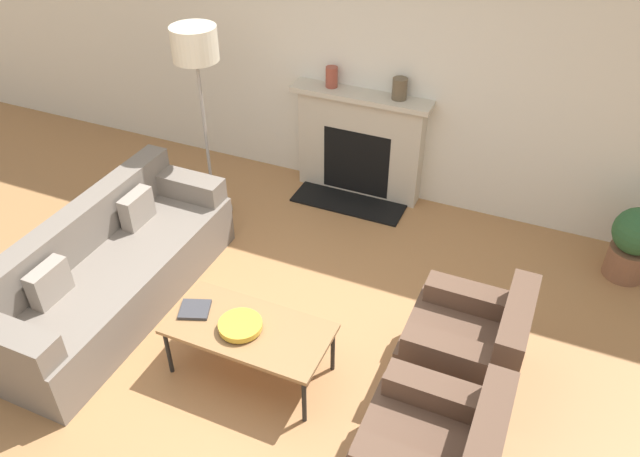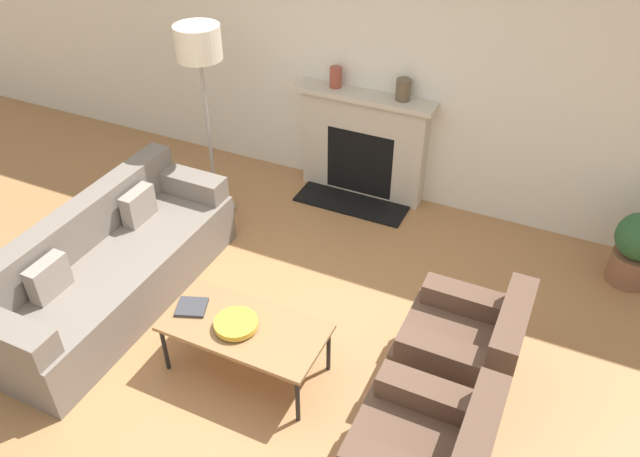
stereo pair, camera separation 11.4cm
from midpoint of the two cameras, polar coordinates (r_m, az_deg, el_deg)
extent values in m
plane|color=#A87547|center=(4.78, -4.95, -11.86)|extent=(18.00, 18.00, 0.00)
cube|color=silver|center=(5.95, 7.06, 15.49)|extent=(18.00, 0.06, 2.90)
cube|color=beige|center=(6.28, 4.53, 7.50)|extent=(1.26, 0.20, 1.05)
cube|color=black|center=(6.29, 4.18, 6.02)|extent=(0.69, 0.04, 0.68)
cube|color=black|center=(6.33, 3.38, 2.33)|extent=(1.13, 0.40, 0.02)
cube|color=beige|center=(6.01, 4.68, 11.94)|extent=(1.38, 0.28, 0.05)
cube|color=slate|center=(5.31, -17.38, -4.40)|extent=(0.81, 2.27, 0.45)
cube|color=slate|center=(5.26, -20.80, 0.02)|extent=(0.20, 2.27, 0.37)
cube|color=slate|center=(4.63, -26.13, -8.67)|extent=(0.75, 0.22, 0.20)
cube|color=slate|center=(5.74, -11.55, 4.09)|extent=(0.75, 0.22, 0.20)
cube|color=gray|center=(4.91, -22.97, -4.19)|extent=(0.12, 0.32, 0.28)
cube|color=gray|center=(5.46, -15.69, 2.03)|extent=(0.12, 0.32, 0.28)
cube|color=brown|center=(3.68, 15.02, -18.43)|extent=(0.18, 0.75, 0.37)
cube|color=brown|center=(3.96, 11.23, -14.86)|extent=(0.70, 0.18, 0.16)
cube|color=brown|center=(4.60, 13.01, -11.42)|extent=(0.78, 0.75, 0.44)
cube|color=brown|center=(4.30, 17.78, -8.92)|extent=(0.18, 0.75, 0.37)
cube|color=brown|center=(4.59, 14.41, -6.46)|extent=(0.70, 0.18, 0.16)
cube|color=brown|center=(4.19, 12.57, -11.37)|extent=(0.70, 0.18, 0.16)
cube|color=olive|center=(4.42, -6.18, -8.99)|extent=(1.15, 0.57, 0.03)
cylinder|color=black|center=(4.68, -13.31, -10.64)|extent=(0.03, 0.03, 0.41)
cylinder|color=black|center=(4.27, -1.26, -15.44)|extent=(0.03, 0.03, 0.41)
cylinder|color=black|center=(4.94, -9.98, -6.97)|extent=(0.03, 0.03, 0.41)
cylinder|color=black|center=(4.55, 1.52, -11.02)|extent=(0.03, 0.03, 0.41)
cylinder|color=gold|center=(4.40, -6.91, -8.91)|extent=(0.11, 0.11, 0.01)
cylinder|color=gold|center=(4.38, -6.94, -8.64)|extent=(0.31, 0.31, 0.04)
cube|color=#38383D|center=(4.58, -10.94, -7.07)|extent=(0.26, 0.26, 0.02)
cylinder|color=gray|center=(6.31, -8.83, 1.86)|extent=(0.35, 0.35, 0.03)
cylinder|color=gray|center=(5.90, -9.55, 8.27)|extent=(0.03, 0.03, 1.57)
cylinder|color=beige|center=(5.54, -10.50, 16.40)|extent=(0.40, 0.40, 0.29)
cylinder|color=brown|center=(6.09, 2.00, 13.66)|extent=(0.12, 0.12, 0.20)
cylinder|color=brown|center=(5.88, 8.19, 12.46)|extent=(0.14, 0.14, 0.20)
cylinder|color=brown|center=(5.96, 26.95, -3.16)|extent=(0.35, 0.35, 0.28)
camera|label=1|loc=(0.06, -89.37, 0.47)|focal=35.00mm
camera|label=2|loc=(0.06, 90.63, -0.47)|focal=35.00mm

